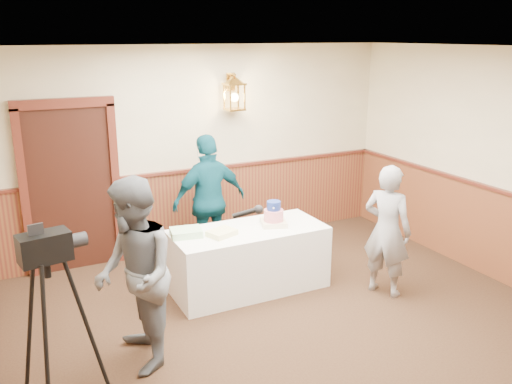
# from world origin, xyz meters

# --- Properties ---
(ground) EXTENTS (7.00, 7.00, 0.00)m
(ground) POSITION_xyz_m (0.00, 0.00, 0.00)
(ground) COLOR #311C13
(ground) RESTS_ON ground
(room_shell) EXTENTS (6.02, 7.02, 2.81)m
(room_shell) POSITION_xyz_m (-0.05, 0.45, 1.52)
(room_shell) COLOR beige
(room_shell) RESTS_ON ground
(display_table) EXTENTS (1.80, 0.80, 0.75)m
(display_table) POSITION_xyz_m (0.12, 1.90, 0.38)
(display_table) COLOR white
(display_table) RESTS_ON ground
(tiered_cake) EXTENTS (0.36, 0.36, 0.30)m
(tiered_cake) POSITION_xyz_m (0.45, 1.89, 0.87)
(tiered_cake) COLOR beige
(tiered_cake) RESTS_ON display_table
(sheet_cake_yellow) EXTENTS (0.36, 0.32, 0.06)m
(sheet_cake_yellow) POSITION_xyz_m (-0.24, 1.84, 0.78)
(sheet_cake_yellow) COLOR #F4E092
(sheet_cake_yellow) RESTS_ON display_table
(sheet_cake_green) EXTENTS (0.38, 0.33, 0.08)m
(sheet_cake_green) POSITION_xyz_m (-0.60, 2.01, 0.79)
(sheet_cake_green) COLOR #92CC90
(sheet_cake_green) RESTS_ON display_table
(interviewer) EXTENTS (1.51, 0.90, 1.77)m
(interviewer) POSITION_xyz_m (-1.44, 0.95, 0.88)
(interviewer) COLOR #5A5E64
(interviewer) RESTS_ON ground
(baker) EXTENTS (0.59, 0.67, 1.54)m
(baker) POSITION_xyz_m (1.49, 1.10, 0.77)
(baker) COLOR gray
(baker) RESTS_ON ground
(assistant_p) EXTENTS (1.05, 0.51, 1.73)m
(assistant_p) POSITION_xyz_m (-0.00, 2.80, 0.86)
(assistant_p) COLOR #0D4858
(assistant_p) RESTS_ON ground
(tv_camera_rig) EXTENTS (0.60, 0.55, 1.51)m
(tv_camera_rig) POSITION_xyz_m (-2.17, 0.62, 0.68)
(tv_camera_rig) COLOR black
(tv_camera_rig) RESTS_ON ground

